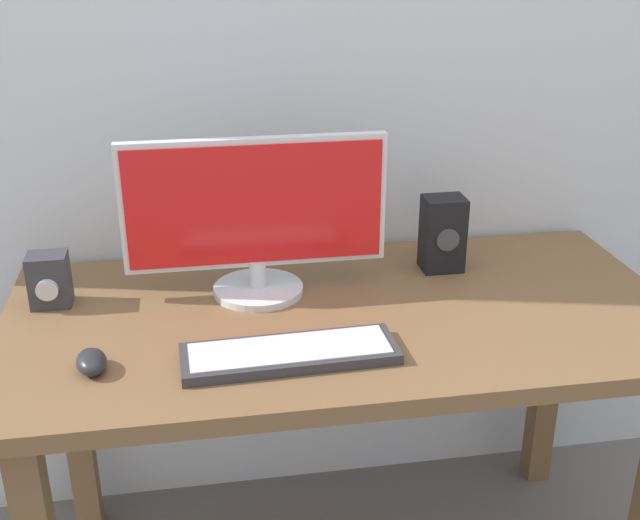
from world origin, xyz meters
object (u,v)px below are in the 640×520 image
(monitor, at_px, (255,215))
(speaker_right, at_px, (443,234))
(desk, at_px, (343,350))
(keyboard_primary, at_px, (290,353))
(audio_controller, at_px, (49,280))
(mouse, at_px, (92,362))

(monitor, distance_m, speaker_right, 0.45)
(desk, bearing_deg, keyboard_primary, -127.62)
(audio_controller, bearing_deg, mouse, -69.44)
(desk, bearing_deg, audio_controller, 167.95)
(monitor, distance_m, mouse, 0.47)
(desk, relative_size, keyboard_primary, 3.46)
(monitor, relative_size, audio_controller, 4.90)
(keyboard_primary, xyz_separation_m, speaker_right, (0.41, 0.36, 0.08))
(desk, bearing_deg, speaker_right, 33.23)
(desk, distance_m, mouse, 0.54)
(speaker_right, bearing_deg, monitor, -173.26)
(speaker_right, bearing_deg, keyboard_primary, -138.83)
(audio_controller, bearing_deg, speaker_right, 2.94)
(monitor, xyz_separation_m, mouse, (-0.33, -0.29, -0.16))
(speaker_right, height_order, audio_controller, speaker_right)
(speaker_right, bearing_deg, desk, -146.77)
(mouse, bearing_deg, keyboard_primary, -14.07)
(monitor, height_order, audio_controller, monitor)
(keyboard_primary, bearing_deg, mouse, 177.23)
(desk, xyz_separation_m, monitor, (-0.17, 0.12, 0.28))
(monitor, bearing_deg, mouse, -139.11)
(desk, xyz_separation_m, speaker_right, (0.27, 0.18, 0.18))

